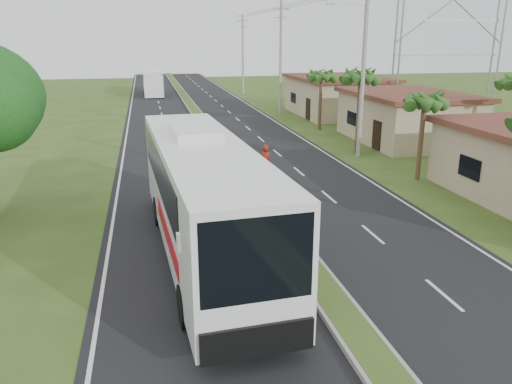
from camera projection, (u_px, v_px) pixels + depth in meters
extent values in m
plane|color=#334A1B|center=(335.00, 308.00, 14.47)|extent=(180.00, 180.00, 0.00)
cube|color=black|center=(226.00, 156.00, 33.13)|extent=(14.00, 160.00, 0.02)
cube|color=gray|center=(226.00, 154.00, 33.10)|extent=(1.20, 160.00, 0.17)
cube|color=#334A1B|center=(226.00, 153.00, 33.08)|extent=(0.95, 160.00, 0.02)
cube|color=silver|center=(122.00, 161.00, 31.76)|extent=(0.12, 160.00, 0.01)
cube|color=silver|center=(322.00, 151.00, 34.50)|extent=(0.12, 160.00, 0.01)
cube|color=tan|center=(406.00, 119.00, 37.36)|extent=(7.00, 10.00, 3.35)
cube|color=#5B2920|center=(408.00, 94.00, 36.82)|extent=(7.60, 10.60, 0.32)
cube|color=tan|center=(338.00, 97.00, 50.40)|extent=(8.00, 11.00, 3.50)
cube|color=#5B2920|center=(339.00, 78.00, 49.84)|extent=(8.60, 11.60, 0.32)
cylinder|color=#473321|center=(421.00, 139.00, 26.91)|extent=(0.26, 0.26, 4.60)
cylinder|color=#473321|center=(358.00, 113.00, 33.20)|extent=(0.26, 0.26, 5.40)
cylinder|color=#473321|center=(320.00, 101.00, 41.79)|extent=(0.26, 0.26, 4.80)
cylinder|color=gray|center=(364.00, 63.00, 31.23)|extent=(0.28, 0.28, 12.00)
cube|color=gray|center=(349.00, 3.00, 29.95)|extent=(2.40, 0.10, 0.10)
cylinder|color=gray|center=(281.00, 59.00, 50.04)|extent=(0.28, 0.28, 11.00)
cube|color=gray|center=(281.00, 9.00, 48.64)|extent=(1.60, 0.12, 0.12)
cube|color=gray|center=(281.00, 17.00, 48.88)|extent=(1.20, 0.10, 0.10)
cylinder|color=gray|center=(243.00, 55.00, 68.77)|extent=(0.28, 0.28, 10.50)
cube|color=gray|center=(243.00, 21.00, 67.45)|extent=(1.60, 0.12, 0.12)
cube|color=gray|center=(243.00, 27.00, 67.69)|extent=(1.20, 0.10, 0.10)
cylinder|color=gray|center=(399.00, 56.00, 43.69)|extent=(0.18, 0.18, 12.00)
cylinder|color=gray|center=(499.00, 55.00, 45.74)|extent=(0.18, 0.18, 12.00)
cylinder|color=gray|center=(394.00, 55.00, 44.63)|extent=(0.18, 0.18, 12.00)
cylinder|color=gray|center=(492.00, 54.00, 46.67)|extent=(0.18, 0.18, 12.00)
cube|color=gray|center=(447.00, 55.00, 45.18)|extent=(10.00, 0.14, 0.14)
cube|color=gray|center=(451.00, 20.00, 44.30)|extent=(10.00, 0.14, 0.14)
cube|color=white|center=(203.00, 195.00, 17.25)|extent=(3.65, 13.86, 3.60)
cube|color=black|center=(199.00, 168.00, 17.65)|extent=(3.54, 11.12, 1.44)
cube|color=black|center=(257.00, 260.00, 10.83)|extent=(2.57, 0.29, 2.02)
cube|color=#AD0E1C|center=(211.00, 228.00, 16.21)|extent=(3.25, 6.10, 0.63)
cube|color=orange|center=(203.00, 219.00, 17.87)|extent=(3.10, 3.59, 0.29)
cube|color=white|center=(195.00, 132.00, 17.93)|extent=(1.76, 2.83, 0.32)
cylinder|color=black|center=(186.00, 306.00, 13.44)|extent=(0.43, 1.21, 1.19)
cylinder|color=black|center=(277.00, 293.00, 14.10)|extent=(0.43, 1.21, 1.19)
cylinder|color=black|center=(159.00, 211.00, 20.79)|extent=(0.43, 1.21, 1.19)
cylinder|color=black|center=(220.00, 206.00, 21.46)|extent=(0.43, 1.21, 1.19)
cube|color=white|center=(153.00, 82.00, 68.35)|extent=(2.56, 11.26, 3.13)
cube|color=black|center=(152.00, 75.00, 68.53)|extent=(2.58, 8.33, 1.06)
cube|color=orange|center=(153.00, 87.00, 67.62)|extent=(2.55, 5.40, 0.34)
cylinder|color=black|center=(146.00, 95.00, 64.17)|extent=(0.30, 0.94, 0.94)
cylinder|color=black|center=(163.00, 94.00, 64.63)|extent=(0.30, 0.94, 0.94)
cylinder|color=black|center=(145.00, 88.00, 72.36)|extent=(0.30, 0.94, 0.94)
cylinder|color=black|center=(160.00, 88.00, 72.82)|extent=(0.30, 0.94, 0.94)
imported|color=black|center=(265.00, 181.00, 25.23)|extent=(1.88, 0.65, 1.11)
imported|color=maroon|center=(265.00, 163.00, 24.95)|extent=(0.72, 0.50, 1.90)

